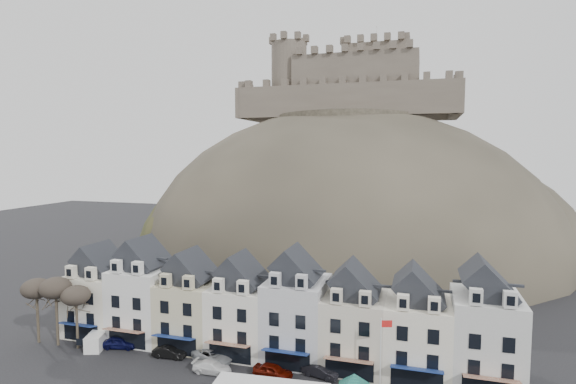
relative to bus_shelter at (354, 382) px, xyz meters
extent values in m
cube|color=white|center=(-35.31, 9.66, 1.06)|extent=(6.80, 8.00, 8.00)
cube|color=black|center=(-35.31, 9.66, 6.26)|extent=(6.80, 5.76, 2.80)
cube|color=white|center=(-36.80, 6.06, 5.96)|extent=(1.20, 0.80, 1.60)
cube|color=white|center=(-33.81, 6.06, 5.96)|extent=(1.20, 0.80, 1.60)
cube|color=black|center=(-35.31, 5.63, -1.64)|extent=(5.10, 0.06, 2.20)
cube|color=navy|center=(-35.31, 4.96, -0.34)|extent=(5.10, 1.29, 0.43)
cube|color=white|center=(-28.51, 9.66, 1.66)|extent=(6.80, 8.00, 9.20)
cube|color=black|center=(-28.51, 9.66, 7.46)|extent=(6.80, 5.76, 2.80)
cube|color=white|center=(-30.00, 6.06, 7.16)|extent=(1.20, 0.80, 1.60)
cube|color=white|center=(-27.01, 6.06, 7.16)|extent=(1.20, 0.80, 1.60)
cube|color=black|center=(-28.51, 5.63, -1.64)|extent=(5.10, 0.06, 2.20)
cube|color=maroon|center=(-28.51, 4.96, -0.34)|extent=(5.10, 1.29, 0.43)
cube|color=beige|center=(-21.71, 9.66, 1.06)|extent=(6.80, 8.00, 8.00)
cube|color=black|center=(-21.71, 9.66, 6.26)|extent=(6.80, 5.76, 2.80)
cube|color=beige|center=(-23.20, 6.06, 5.96)|extent=(1.20, 0.80, 1.60)
cube|color=beige|center=(-20.21, 6.06, 5.96)|extent=(1.20, 0.80, 1.60)
cube|color=black|center=(-21.71, 5.63, -1.64)|extent=(5.10, 0.06, 2.20)
cube|color=navy|center=(-21.71, 4.96, -0.34)|extent=(5.10, 1.29, 0.43)
cube|color=white|center=(-14.91, 9.66, 1.06)|extent=(6.80, 8.00, 8.00)
cube|color=black|center=(-14.91, 9.66, 6.26)|extent=(6.80, 5.76, 2.80)
cube|color=white|center=(-16.40, 6.06, 5.96)|extent=(1.20, 0.80, 1.60)
cube|color=white|center=(-13.41, 6.06, 5.96)|extent=(1.20, 0.80, 1.60)
cube|color=black|center=(-14.91, 5.63, -1.64)|extent=(5.10, 0.06, 2.20)
cube|color=maroon|center=(-14.91, 4.96, -0.34)|extent=(5.10, 1.29, 0.43)
cube|color=silver|center=(-8.11, 9.66, 1.66)|extent=(6.80, 8.00, 9.20)
cube|color=black|center=(-8.11, 9.66, 7.46)|extent=(6.80, 5.76, 2.80)
cube|color=silver|center=(-9.60, 6.06, 7.16)|extent=(1.20, 0.80, 1.60)
cube|color=silver|center=(-6.61, 6.06, 7.16)|extent=(1.20, 0.80, 1.60)
cube|color=black|center=(-8.11, 5.63, -1.64)|extent=(5.10, 0.06, 2.20)
cube|color=navy|center=(-8.11, 4.96, -0.34)|extent=(5.10, 1.29, 0.43)
cube|color=beige|center=(-1.31, 9.66, 1.06)|extent=(6.80, 8.00, 8.00)
cube|color=black|center=(-1.31, 9.66, 6.26)|extent=(6.80, 5.76, 2.80)
cube|color=beige|center=(-2.80, 6.06, 5.96)|extent=(1.20, 0.80, 1.60)
cube|color=beige|center=(0.19, 6.06, 5.96)|extent=(1.20, 0.80, 1.60)
cube|color=black|center=(-1.31, 5.63, -1.64)|extent=(5.10, 0.06, 2.20)
cube|color=maroon|center=(-1.31, 4.96, -0.34)|extent=(5.10, 1.29, 0.43)
cube|color=white|center=(5.49, 9.66, 1.06)|extent=(6.80, 8.00, 8.00)
cube|color=black|center=(5.49, 9.66, 6.26)|extent=(6.80, 5.76, 2.80)
cube|color=white|center=(4.00, 6.06, 5.96)|extent=(1.20, 0.80, 1.60)
cube|color=white|center=(6.99, 6.06, 5.96)|extent=(1.20, 0.80, 1.60)
cube|color=black|center=(5.49, 5.63, -1.64)|extent=(5.10, 0.06, 2.20)
cube|color=navy|center=(5.49, 4.96, -0.34)|extent=(5.10, 1.29, 0.43)
cube|color=silver|center=(12.29, 9.66, 1.66)|extent=(6.80, 8.00, 9.20)
cube|color=black|center=(12.29, 9.66, 7.46)|extent=(6.80, 5.76, 2.80)
cube|color=silver|center=(10.80, 6.06, 7.16)|extent=(1.20, 0.80, 1.60)
cube|color=silver|center=(13.79, 6.06, 7.16)|extent=(1.20, 0.80, 1.60)
cube|color=maroon|center=(12.29, 4.96, -0.34)|extent=(5.10, 1.29, 0.43)
ellipsoid|color=#312E26|center=(-11.51, 63.66, -2.94)|extent=(96.00, 76.00, 68.00)
ellipsoid|color=#2B3319|center=(-33.51, 57.66, -2.94)|extent=(52.00, 44.00, 42.00)
ellipsoid|color=#312E26|center=(12.49, 67.66, -2.94)|extent=(56.00, 48.00, 46.00)
ellipsoid|color=#2B3319|center=(-15.51, 49.66, -2.94)|extent=(40.00, 28.00, 28.00)
ellipsoid|color=#312E26|center=(-1.51, 51.66, -2.94)|extent=(36.00, 28.00, 24.00)
cylinder|color=#312E26|center=(-11.51, 63.66, 28.06)|extent=(30.00, 30.00, 3.00)
cube|color=brown|center=(-11.51, 59.66, 32.56)|extent=(48.00, 2.20, 7.00)
cube|color=brown|center=(-11.51, 79.66, 32.56)|extent=(48.00, 2.20, 7.00)
cube|color=brown|center=(-35.51, 69.66, 32.56)|extent=(2.20, 22.00, 7.00)
cube|color=brown|center=(12.49, 69.66, 32.56)|extent=(2.20, 22.00, 7.00)
cube|color=brown|center=(-9.51, 69.66, 38.06)|extent=(28.00, 18.00, 10.00)
cube|color=brown|center=(-5.51, 71.66, 39.56)|extent=(14.00, 12.00, 13.00)
cylinder|color=brown|center=(-25.51, 65.66, 38.06)|extent=(8.40, 8.40, 18.00)
cylinder|color=silver|center=(-5.51, 71.66, 48.56)|extent=(0.16, 0.16, 5.00)
cylinder|color=#362D22|center=(-40.51, 4.16, -0.07)|extent=(0.32, 0.32, 5.74)
ellipsoid|color=#383028|center=(-40.51, 4.16, 4.03)|extent=(3.61, 3.61, 2.54)
cylinder|color=#362D22|center=(-37.51, 4.16, 0.07)|extent=(0.32, 0.32, 6.02)
ellipsoid|color=#383028|center=(-37.51, 4.16, 4.37)|extent=(3.78, 3.78, 2.67)
cylinder|color=#362D22|center=(-34.51, 4.16, -0.21)|extent=(0.32, 0.32, 5.46)
ellipsoid|color=#383028|center=(-34.51, 4.16, 3.69)|extent=(3.43, 3.43, 2.42)
cone|color=#12504A|center=(0.00, 0.00, 0.04)|extent=(5.92, 5.92, 1.62)
cylinder|color=silver|center=(2.03, 3.64, 1.02)|extent=(0.12, 0.12, 7.93)
cube|color=red|center=(2.55, 3.80, 4.39)|extent=(1.05, 0.35, 0.69)
cube|color=white|center=(-32.34, 5.08, -1.98)|extent=(3.08, 4.56, 1.92)
cube|color=black|center=(-32.34, 5.08, -1.62)|extent=(1.67, 0.63, 0.82)
imported|color=#0B0E3B|center=(-29.62, 5.66, -2.19)|extent=(4.68, 2.68, 1.50)
imported|color=black|center=(-22.31, 5.10, -2.28)|extent=(4.08, 1.66, 1.32)
imported|color=#A7ABAF|center=(-17.11, 5.66, -2.23)|extent=(5.49, 3.81, 1.41)
imported|color=white|center=(-15.91, 3.16, -2.31)|extent=(4.37, 1.84, 1.26)
imported|color=#510D04|center=(-9.24, 4.08, -2.20)|extent=(4.47, 2.20, 1.47)
imported|color=black|center=(-4.41, 5.66, -2.28)|extent=(4.19, 2.24, 1.31)
camera|label=1|loc=(5.36, -39.55, 21.03)|focal=28.00mm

